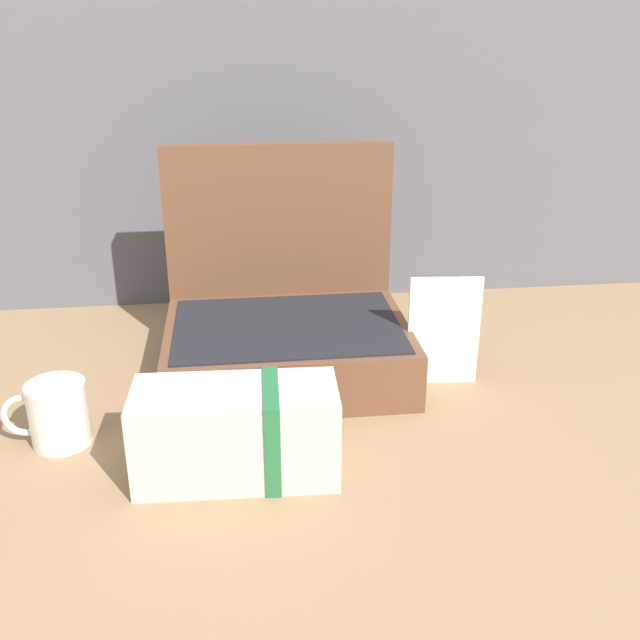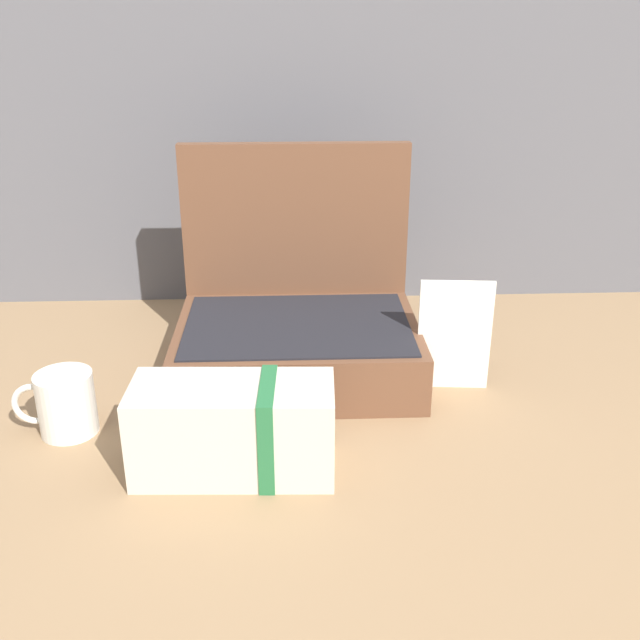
{
  "view_description": "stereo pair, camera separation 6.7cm",
  "coord_description": "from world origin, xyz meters",
  "views": [
    {
      "loc": [
        -0.13,
        -0.88,
        0.56
      ],
      "look_at": [
        -0.03,
        -0.02,
        0.19
      ],
      "focal_mm": 41.21,
      "sensor_mm": 36.0,
      "label": 1
    },
    {
      "loc": [
        -0.06,
        -0.88,
        0.56
      ],
      "look_at": [
        -0.03,
        -0.02,
        0.19
      ],
      "focal_mm": 41.21,
      "sensor_mm": 36.0,
      "label": 2
    }
  ],
  "objects": [
    {
      "name": "info_card_left",
      "position": [
        0.19,
        0.15,
        0.09
      ],
      "size": [
        0.11,
        0.02,
        0.18
      ],
      "primitive_type": "cube",
      "rotation": [
        0.0,
        0.0,
        -0.09
      ],
      "color": "silver",
      "rests_on": "ground_plane"
    },
    {
      "name": "coffee_mug",
      "position": [
        -0.38,
        0.03,
        0.05
      ],
      "size": [
        0.12,
        0.08,
        0.09
      ],
      "color": "silver",
      "rests_on": "ground_plane"
    },
    {
      "name": "cream_toiletry_bag",
      "position": [
        -0.14,
        -0.07,
        0.06
      ],
      "size": [
        0.26,
        0.12,
        0.13
      ],
      "color": "beige",
      "rests_on": "ground_plane"
    },
    {
      "name": "open_suitcase",
      "position": [
        -0.05,
        0.23,
        0.08
      ],
      "size": [
        0.39,
        0.3,
        0.35
      ],
      "color": "brown",
      "rests_on": "ground_plane"
    },
    {
      "name": "ground_plane",
      "position": [
        0.0,
        0.0,
        0.0
      ],
      "size": [
        6.0,
        6.0,
        0.0
      ],
      "primitive_type": "plane",
      "color": "#8C6D4C"
    }
  ]
}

